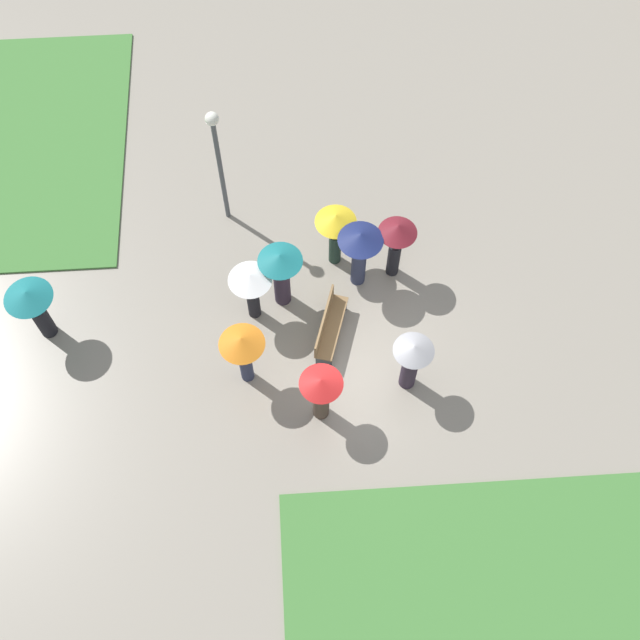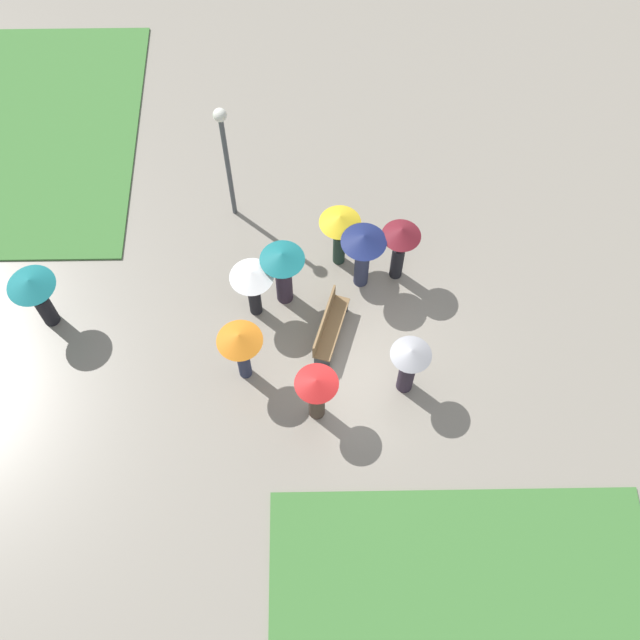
% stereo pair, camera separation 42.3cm
% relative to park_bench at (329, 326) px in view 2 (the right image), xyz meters
% --- Properties ---
extents(ground_plane, '(90.00, 90.00, 0.00)m').
position_rel_park_bench_xyz_m(ground_plane, '(-0.68, -0.81, -0.47)').
color(ground_plane, gray).
extents(lawn_patch_far, '(8.21, 6.72, 0.06)m').
position_rel_park_bench_xyz_m(lawn_patch_far, '(6.32, 8.52, -0.44)').
color(lawn_patch_far, '#427A38').
rests_on(lawn_patch_far, ground_plane).
extents(park_bench, '(1.78, 0.92, 0.90)m').
position_rel_park_bench_xyz_m(park_bench, '(0.00, 0.00, 0.00)').
color(park_bench, brown).
rests_on(park_bench, ground_plane).
extents(lamp_post, '(0.32, 0.32, 3.77)m').
position_rel_park_bench_xyz_m(lamp_post, '(3.65, 2.36, 2.00)').
color(lamp_post, '#474C51').
rests_on(lamp_post, ground_plane).
extents(crowd_person_yellow, '(1.00, 1.00, 1.87)m').
position_rel_park_bench_xyz_m(crowd_person_yellow, '(2.13, -0.30, 0.93)').
color(crowd_person_yellow, '#1E3328').
rests_on(crowd_person_yellow, ground_plane).
extents(crowd_person_orange, '(1.02, 1.02, 1.93)m').
position_rel_park_bench_xyz_m(crowd_person_orange, '(-0.96, 1.94, 0.99)').
color(crowd_person_orange, '#282D47').
rests_on(crowd_person_orange, ground_plane).
extents(crowd_person_navy, '(1.07, 1.07, 1.99)m').
position_rel_park_bench_xyz_m(crowd_person_navy, '(1.50, -0.82, 0.96)').
color(crowd_person_navy, '#282D47').
rests_on(crowd_person_navy, ground_plane).
extents(crowd_person_white, '(1.01, 1.01, 1.76)m').
position_rel_park_bench_xyz_m(crowd_person_white, '(0.71, 1.74, 0.84)').
color(crowd_person_white, black).
rests_on(crowd_person_white, ground_plane).
extents(crowd_person_red, '(0.95, 0.95, 1.78)m').
position_rel_park_bench_xyz_m(crowd_person_red, '(-1.96, 0.30, 0.68)').
color(crowd_person_red, '#47382D').
rests_on(crowd_person_red, ground_plane).
extents(crowd_person_grey, '(0.90, 0.90, 1.85)m').
position_rel_park_bench_xyz_m(crowd_person_grey, '(-1.34, -1.72, 0.71)').
color(crowd_person_grey, '#2D2333').
rests_on(crowd_person_grey, ground_plane).
extents(crowd_person_maroon, '(0.92, 0.92, 1.97)m').
position_rel_park_bench_xyz_m(crowd_person_maroon, '(1.69, -1.70, 0.96)').
color(crowd_person_maroon, black).
rests_on(crowd_person_maroon, ground_plane).
extents(crowd_person_teal, '(1.04, 1.04, 1.95)m').
position_rel_park_bench_xyz_m(crowd_person_teal, '(1.07, 1.04, 0.84)').
color(crowd_person_teal, '#2D2333').
rests_on(crowd_person_teal, ground_plane).
extents(lone_walker_near_lawn, '(1.10, 1.10, 1.85)m').
position_rel_park_bench_xyz_m(lone_walker_near_lawn, '(0.52, 6.66, 0.84)').
color(lone_walker_near_lawn, black).
rests_on(lone_walker_near_lawn, ground_plane).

